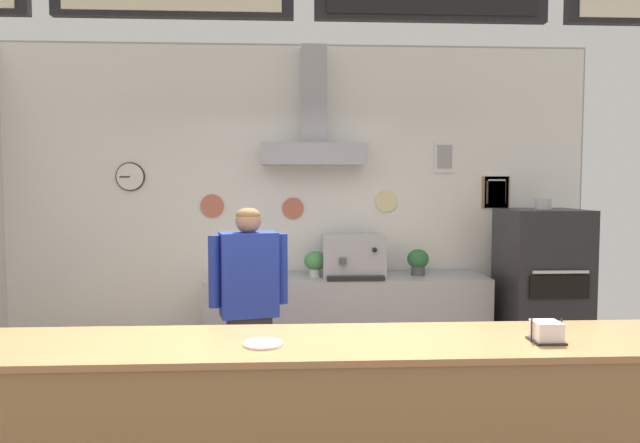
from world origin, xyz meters
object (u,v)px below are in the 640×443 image
object	(u,v)px
potted_basil	(271,263)
napkin_holder	(546,333)
pizza_oven	(541,293)
potted_sage	(315,262)
espresso_machine	(353,256)
potted_rosemary	(418,261)
condiment_plate	(263,344)
shop_worker	(249,315)

from	to	relation	value
potted_basil	napkin_holder	world-z (taller)	napkin_holder
pizza_oven	potted_basil	xyz separation A→B (m)	(-2.45, 0.28, 0.25)
potted_sage	napkin_holder	distance (m)	2.92
espresso_machine	pizza_oven	bearing A→B (deg)	-7.66
potted_rosemary	condiment_plate	size ratio (longest dim) A/B	1.36
potted_rosemary	pizza_oven	bearing A→B (deg)	-13.75
potted_basil	condiment_plate	world-z (taller)	potted_basil
espresso_machine	potted_sage	xyz separation A→B (m)	(-0.35, -0.01, -0.05)
shop_worker	potted_sage	world-z (taller)	shop_worker
pizza_oven	shop_worker	size ratio (longest dim) A/B	1.02
potted_basil	shop_worker	bearing A→B (deg)	-94.05
shop_worker	napkin_holder	size ratio (longest dim) A/B	10.86
shop_worker	potted_sage	xyz separation A→B (m)	(0.51, 1.38, 0.18)
shop_worker	condiment_plate	distance (m)	1.40
potted_basil	potted_rosemary	bearing A→B (deg)	-0.85
napkin_holder	condiment_plate	distance (m)	1.29
napkin_holder	shop_worker	bearing A→B (deg)	136.25
pizza_oven	condiment_plate	distance (m)	3.50
potted_sage	shop_worker	bearing A→B (deg)	-110.35
potted_sage	condiment_plate	distance (m)	2.77
pizza_oven	potted_sage	bearing A→B (deg)	173.87
potted_basil	condiment_plate	distance (m)	2.82
espresso_machine	condiment_plate	distance (m)	2.85
napkin_holder	potted_rosemary	bearing A→B (deg)	89.32
potted_rosemary	shop_worker	bearing A→B (deg)	-136.22
espresso_machine	potted_rosemary	bearing A→B (deg)	3.23
potted_rosemary	espresso_machine	bearing A→B (deg)	-176.77
pizza_oven	potted_basil	size ratio (longest dim) A/B	7.41
shop_worker	espresso_machine	xyz separation A→B (m)	(0.86, 1.39, 0.23)
potted_basil	condiment_plate	size ratio (longest dim) A/B	1.22
potted_rosemary	potted_sage	bearing A→B (deg)	-177.48
pizza_oven	potted_rosemary	size ratio (longest dim) A/B	6.66
condiment_plate	pizza_oven	bearing A→B (deg)	46.61
pizza_oven	shop_worker	world-z (taller)	pizza_oven
espresso_machine	potted_sage	size ratio (longest dim) A/B	2.39
espresso_machine	napkin_holder	bearing A→B (deg)	-78.08
potted_rosemary	potted_sage	size ratio (longest dim) A/B	1.03
napkin_holder	espresso_machine	bearing A→B (deg)	101.92
shop_worker	potted_basil	size ratio (longest dim) A/B	7.26
potted_rosemary	napkin_holder	size ratio (longest dim) A/B	1.66
potted_rosemary	napkin_holder	xyz separation A→B (m)	(-0.03, -2.81, 0.04)
espresso_machine	potted_basil	distance (m)	0.77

